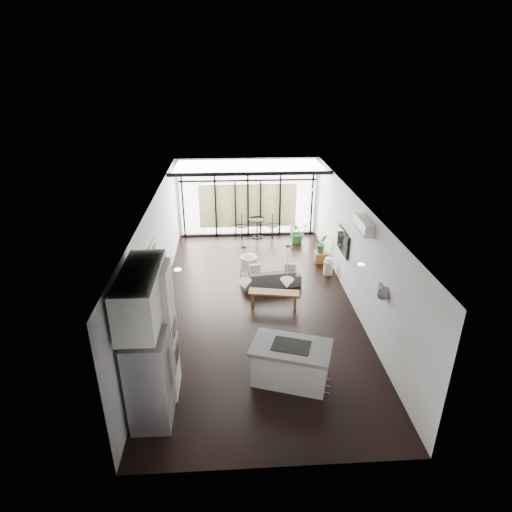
{
  "coord_description": "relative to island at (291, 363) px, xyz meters",
  "views": [
    {
      "loc": [
        -0.63,
        -9.72,
        5.85
      ],
      "look_at": [
        0.0,
        0.3,
        1.25
      ],
      "focal_mm": 30.0,
      "sensor_mm": 36.0,
      "label": 1
    }
  ],
  "objects": [
    {
      "name": "wall_back",
      "position": [
        -0.48,
        8.0,
        0.98
      ],
      "size": [
        5.0,
        0.02,
        2.8
      ],
      "primitive_type": "cube",
      "color": "silver",
      "rests_on": "ground"
    },
    {
      "name": "appliance_column",
      "position": [
        -2.53,
        -0.14,
        0.92
      ],
      "size": [
        0.69,
        0.73,
        2.68
      ],
      "primitive_type": "cube",
      "color": "white",
      "rests_on": "floor"
    },
    {
      "name": "wall_left",
      "position": [
        -2.98,
        3.0,
        0.98
      ],
      "size": [
        0.02,
        10.0,
        2.8
      ],
      "primitive_type": "cube",
      "color": "silver",
      "rests_on": "ground"
    },
    {
      "name": "wall_front",
      "position": [
        -0.48,
        -2.0,
        0.98
      ],
      "size": [
        5.0,
        0.02,
        2.8
      ],
      "primitive_type": "cube",
      "color": "silver",
      "rests_on": "ground"
    },
    {
      "name": "plant_tall",
      "position": [
        1.23,
        7.08,
        -0.11
      ],
      "size": [
        0.93,
        0.98,
        0.61
      ],
      "primitive_type": "imported",
      "rotation": [
        0.0,
        0.0,
        0.34
      ],
      "color": "#275D26",
      "rests_on": "floor"
    },
    {
      "name": "floor",
      "position": [
        -0.48,
        3.0,
        -0.42
      ],
      "size": [
        5.0,
        10.0,
        0.0
      ],
      "primitive_type": "cube",
      "color": "black",
      "rests_on": "ground"
    },
    {
      "name": "ceiling",
      "position": [
        -0.48,
        3.0,
        2.38
      ],
      "size": [
        5.0,
        10.0,
        0.0
      ],
      "primitive_type": "cube",
      "color": "silver",
      "rests_on": "ground"
    },
    {
      "name": "crate",
      "position": [
        1.73,
        5.47,
        -0.26
      ],
      "size": [
        0.43,
        0.43,
        0.32
      ],
      "primitive_type": "cube",
      "rotation": [
        0.0,
        0.0,
        -0.02
      ],
      "color": "brown",
      "rests_on": "floor"
    },
    {
      "name": "console_bench",
      "position": [
        -0.04,
        2.87,
        -0.21
      ],
      "size": [
        1.34,
        0.55,
        0.42
      ],
      "primitive_type": "cube",
      "rotation": [
        0.0,
        0.0,
        -0.18
      ],
      "color": "brown",
      "rests_on": "floor"
    },
    {
      "name": "pendant_right",
      "position": [
        -0.08,
        0.35,
        1.6
      ],
      "size": [
        0.26,
        0.26,
        0.18
      ],
      "primitive_type": "cone",
      "color": "silver",
      "rests_on": "ceiling"
    },
    {
      "name": "tv",
      "position": [
        1.98,
        4.0,
        0.88
      ],
      "size": [
        0.05,
        1.1,
        0.65
      ],
      "primitive_type": "cube",
      "color": "black",
      "rests_on": "wall_right"
    },
    {
      "name": "plant_crate",
      "position": [
        1.73,
        5.47,
        0.03
      ],
      "size": [
        0.47,
        0.67,
        0.27
      ],
      "primitive_type": "imported",
      "rotation": [
        0.0,
        0.0,
        0.23
      ],
      "color": "#275D26",
      "rests_on": "crate"
    },
    {
      "name": "framed_art",
      "position": [
        -2.95,
        2.5,
        1.13
      ],
      "size": [
        0.04,
        0.7,
        0.9
      ],
      "primitive_type": "cube",
      "color": "black",
      "rests_on": "wall_left"
    },
    {
      "name": "cooktop",
      "position": [
        0.0,
        0.0,
        0.42
      ],
      "size": [
        0.85,
        0.7,
        0.01
      ],
      "primitive_type": "cube",
      "rotation": [
        0.0,
        0.0,
        -0.33
      ],
      "color": "black",
      "rests_on": "island"
    },
    {
      "name": "sofa",
      "position": [
        -0.01,
        4.05,
        -0.09
      ],
      "size": [
        1.7,
        0.7,
        0.65
      ],
      "primitive_type": "imported",
      "rotation": [
        0.0,
        0.0,
        3.27
      ],
      "color": "#4F4F51",
      "rests_on": "floor"
    },
    {
      "name": "milk_can",
      "position": [
        1.77,
        4.59,
        -0.16
      ],
      "size": [
        0.27,
        0.27,
        0.52
      ],
      "primitive_type": "cylinder",
      "rotation": [
        0.0,
        0.0,
        -0.02
      ],
      "color": "white",
      "rests_on": "floor"
    },
    {
      "name": "glazing",
      "position": [
        -0.48,
        7.88,
        0.98
      ],
      "size": [
        5.0,
        0.2,
        2.8
      ],
      "primitive_type": "cube",
      "color": "black",
      "rests_on": "ground"
    },
    {
      "name": "fridge",
      "position": [
        -2.56,
        -0.85,
        0.46
      ],
      "size": [
        0.68,
        0.85,
        1.76
      ],
      "primitive_type": "cube",
      "color": "#949498",
      "rests_on": "floor"
    },
    {
      "name": "bistro_set",
      "position": [
        -0.17,
        7.65,
        -0.04
      ],
      "size": [
        1.61,
        0.68,
        0.76
      ],
      "primitive_type": "cube",
      "rotation": [
        0.0,
        0.0,
        -0.03
      ],
      "color": "black",
      "rests_on": "floor"
    },
    {
      "name": "neighbour_building",
      "position": [
        -0.48,
        7.95,
        0.68
      ],
      "size": [
        3.5,
        0.02,
        1.6
      ],
      "primitive_type": "cube",
      "color": "beige",
      "rests_on": "ground"
    },
    {
      "name": "wall_right",
      "position": [
        2.02,
        3.0,
        0.98
      ],
      "size": [
        0.02,
        10.0,
        2.8
      ],
      "primitive_type": "cube",
      "color": "silver",
      "rests_on": "ground"
    },
    {
      "name": "skylight",
      "position": [
        -0.48,
        7.0,
        2.35
      ],
      "size": [
        4.7,
        1.9,
        0.06
      ],
      "primitive_type": "cube",
      "color": "silver",
      "rests_on": "ceiling"
    },
    {
      "name": "pendant_left",
      "position": [
        -0.88,
        0.35,
        1.6
      ],
      "size": [
        0.26,
        0.26,
        0.18
      ],
      "primitive_type": "cone",
      "color": "silver",
      "rests_on": "ceiling"
    },
    {
      "name": "island",
      "position": [
        0.0,
        0.0,
        0.0
      ],
      "size": [
        1.74,
        1.35,
        0.84
      ],
      "primitive_type": "cube",
      "rotation": [
        0.0,
        0.0,
        -0.33
      ],
      "color": "white",
      "rests_on": "floor"
    },
    {
      "name": "pouf",
      "position": [
        -0.58,
        5.08,
        -0.21
      ],
      "size": [
        0.54,
        0.54,
        0.42
      ],
      "primitive_type": "cylinder",
      "rotation": [
        0.0,
        0.0,
        -0.04
      ],
      "color": "beige",
      "rests_on": "floor"
    },
    {
      "name": "upper_cabinets",
      "position": [
        -2.6,
        -0.5,
        1.93
      ],
      "size": [
        0.62,
        1.75,
        0.86
      ],
      "primitive_type": "cube",
      "color": "white",
      "rests_on": "wall_left"
    },
    {
      "name": "ac_unit",
      "position": [
        1.9,
        2.2,
        2.03
      ],
      "size": [
        0.22,
        0.9,
        0.3
      ],
      "primitive_type": "cube",
      "color": "white",
      "rests_on": "wall_right"
    }
  ]
}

